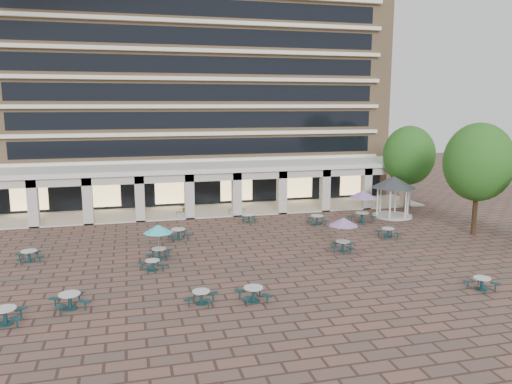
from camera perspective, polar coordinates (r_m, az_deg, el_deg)
ground at (r=32.82m, az=-1.26°, el=-7.56°), size 120.00×120.00×0.00m
apartment_building at (r=56.46m, az=-7.31°, el=12.66°), size 40.00×15.50×25.20m
retail_arcade at (r=46.35m, az=-5.42°, el=1.39°), size 42.00×6.60×4.40m
picnic_table_0 at (r=26.00m, az=-26.76°, el=-12.41°), size 1.77×1.77×0.77m
picnic_table_1 at (r=25.72m, az=-6.28°, el=-11.73°), size 1.85×1.85×0.68m
picnic_table_2 at (r=25.85m, az=-0.30°, el=-11.44°), size 1.81×1.81×0.75m
picnic_table_3 at (r=29.97m, az=24.40°, el=-9.39°), size 1.82×1.82×0.68m
picnic_table_4 at (r=32.78m, az=-11.10°, el=-4.30°), size 1.95×1.95×2.25m
picnic_table_5 at (r=26.57m, az=-20.51°, el=-11.46°), size 2.09×2.09×0.79m
picnic_table_6 at (r=34.25m, az=9.97°, el=-3.51°), size 2.03×2.03×2.34m
picnic_table_7 at (r=38.94m, az=14.87°, el=-4.43°), size 1.65×1.65×0.71m
picnic_table_8 at (r=35.07m, az=-24.50°, el=-6.58°), size 1.93×1.93×0.73m
picnic_table_9 at (r=30.98m, az=-11.74°, el=-8.09°), size 1.72×1.72×0.65m
picnic_table_10 at (r=41.89m, az=6.99°, el=-3.09°), size 1.96×1.96×0.78m
picnic_table_11 at (r=42.99m, az=12.12°, el=-0.39°), size 2.35×2.35×2.72m
picnic_table_12 at (r=37.53m, az=-8.87°, el=-4.66°), size 1.95×1.95×0.80m
picnic_table_13 at (r=42.41m, az=-0.81°, el=-2.95°), size 1.65×1.65×0.67m
gazebo at (r=45.69m, az=15.44°, el=0.59°), size 3.87×3.87×3.61m
tree_east_a at (r=41.11m, az=24.09°, el=3.13°), size 5.15×5.15×8.57m
tree_east_c at (r=48.65m, az=17.08°, el=4.01°), size 4.78×4.78×7.96m
planter_left at (r=44.63m, az=-8.11°, el=-2.27°), size 1.50×0.61×1.24m
planter_right at (r=45.34m, az=-2.16°, el=-1.87°), size 1.50×0.81×1.35m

